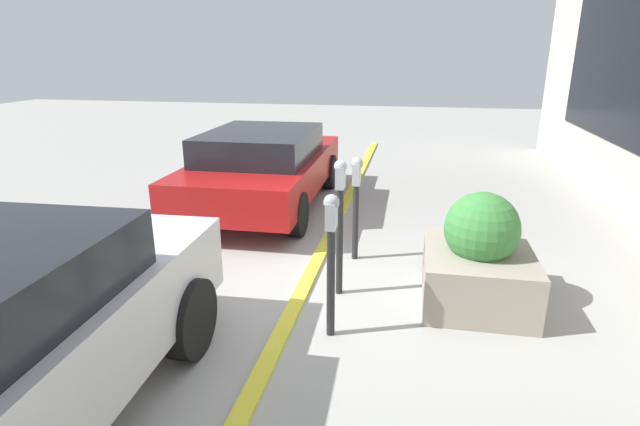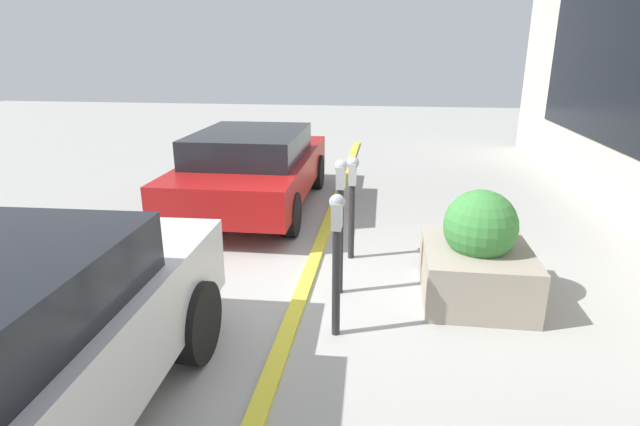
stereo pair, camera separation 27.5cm
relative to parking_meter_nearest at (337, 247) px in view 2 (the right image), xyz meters
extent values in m
plane|color=#999993|center=(0.91, 0.38, -0.91)|extent=(40.00, 40.00, 0.00)
cube|color=gold|center=(0.91, 0.46, -0.89)|extent=(19.00, 0.16, 0.04)
cube|color=black|center=(5.19, -4.01, 1.54)|extent=(5.70, 0.02, 2.67)
cylinder|color=#232326|center=(0.00, 0.00, -0.36)|extent=(0.08, 0.08, 1.08)
cube|color=#99999E|center=(0.00, 0.00, 0.30)|extent=(0.17, 0.09, 0.25)
sphere|color=gray|center=(0.00, 0.00, 0.43)|extent=(0.15, 0.15, 0.15)
cylinder|color=#232326|center=(0.87, 0.05, -0.29)|extent=(0.08, 0.08, 1.22)
cube|color=#99999E|center=(0.87, 0.05, 0.44)|extent=(0.16, 0.09, 0.24)
sphere|color=gray|center=(0.87, 0.05, 0.56)|extent=(0.14, 0.14, 0.14)
cylinder|color=#232326|center=(1.88, 0.00, -0.40)|extent=(0.08, 0.08, 1.00)
cube|color=#99999E|center=(1.88, 0.00, 0.23)|extent=(0.19, 0.09, 0.27)
sphere|color=gray|center=(1.88, 0.00, 0.37)|extent=(0.16, 0.16, 0.16)
cube|color=gray|center=(0.96, -1.44, -0.61)|extent=(1.30, 1.13, 0.59)
sphere|color=#387A38|center=(0.96, -1.44, -0.07)|extent=(0.78, 0.78, 0.78)
cylinder|color=black|center=(-0.56, 1.16, -0.55)|extent=(0.72, 0.21, 0.72)
cylinder|color=black|center=(-0.56, 2.81, -0.55)|extent=(0.72, 0.21, 0.72)
cube|color=maroon|center=(3.94, 1.83, -0.29)|extent=(4.41, 1.97, 0.57)
cube|color=black|center=(3.76, 1.83, 0.22)|extent=(2.30, 1.72, 0.45)
cylinder|color=black|center=(5.30, 0.95, -0.58)|extent=(0.66, 0.23, 0.66)
cylinder|color=black|center=(5.30, 2.72, -0.58)|extent=(0.66, 0.23, 0.66)
cylinder|color=black|center=(2.58, 0.95, -0.58)|extent=(0.66, 0.23, 0.66)
cylinder|color=black|center=(2.58, 2.72, -0.58)|extent=(0.66, 0.23, 0.66)
camera|label=1|loc=(-4.17, -0.69, 1.71)|focal=28.00mm
camera|label=2|loc=(-4.21, -0.42, 1.71)|focal=28.00mm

